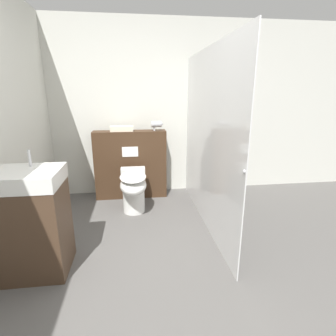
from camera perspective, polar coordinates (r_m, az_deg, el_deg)
name	(u,v)px	position (r m, az deg, el deg)	size (l,w,h in m)	color
ground_plane	(182,306)	(2.18, 3.01, -27.80)	(12.00, 12.00, 0.00)	#565451
wall_back	(154,110)	(3.97, -3.12, 12.51)	(8.00, 0.06, 2.50)	silver
partition_panel	(131,164)	(3.85, -8.11, 0.76)	(1.02, 0.23, 0.98)	#3D2819
shower_glass	(207,141)	(2.98, 8.41, 5.93)	(0.04, 2.19, 1.97)	silver
toilet	(133,189)	(3.36, -7.53, -4.47)	(0.33, 0.62, 0.54)	white
sink_vanity	(33,222)	(2.51, -27.28, -10.47)	(0.53, 0.47, 1.05)	#473323
hair_drier	(157,124)	(3.72, -2.42, 9.50)	(0.17, 0.09, 0.14)	#B7B7BC
folded_towel	(122,129)	(3.73, -10.02, 8.44)	(0.31, 0.16, 0.07)	beige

